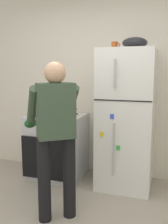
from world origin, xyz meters
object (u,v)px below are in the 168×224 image
object	(u,v)px
stove_range	(57,146)
coffee_mug	(115,46)
mixing_bowl	(135,43)
red_pot	(65,112)
refrigerator	(126,119)
person_cook	(55,128)
pepper_mill	(43,106)

from	to	relation	value
stove_range	coffee_mug	world-z (taller)	coffee_mug
coffee_mug	mixing_bowl	xyz separation A→B (m)	(0.26, -0.05, 0.02)
stove_range	red_pot	bearing A→B (deg)	-13.92
coffee_mug	refrigerator	bearing A→B (deg)	-15.83
refrigerator	mixing_bowl	xyz separation A→B (m)	(0.08, 0.00, 0.96)
red_pot	mixing_bowl	size ratio (longest dim) A/B	1.06
person_cook	refrigerator	bearing A→B (deg)	60.42
refrigerator	stove_range	world-z (taller)	refrigerator
red_pot	coffee_mug	bearing A→B (deg)	8.84
person_cook	coffee_mug	xyz separation A→B (m)	(0.38, 1.03, 0.87)
stove_range	mixing_bowl	xyz separation A→B (m)	(1.06, 0.01, 1.40)
stove_range	pepper_mill	xyz separation A→B (m)	(-0.30, 0.21, 0.53)
stove_range	pepper_mill	size ratio (longest dim) A/B	5.64
pepper_mill	person_cook	bearing A→B (deg)	-58.39
refrigerator	red_pot	world-z (taller)	refrigerator
refrigerator	stove_range	bearing A→B (deg)	-179.41
person_cook	red_pot	size ratio (longest dim) A/B	4.97
stove_range	mixing_bowl	distance (m)	1.76
person_cook	pepper_mill	world-z (taller)	person_cook
refrigerator	coffee_mug	size ratio (longest dim) A/B	15.86
red_pot	mixing_bowl	bearing A→B (deg)	3.18
person_cook	red_pot	distance (m)	0.97
stove_range	person_cook	xyz separation A→B (m)	(0.43, -0.97, 0.51)
refrigerator	stove_range	xyz separation A→B (m)	(-0.98, -0.01, -0.45)
pepper_mill	mixing_bowl	size ratio (longest dim) A/B	0.52
stove_range	red_pot	xyz separation A→B (m)	(0.16, -0.04, 0.51)
red_pot	pepper_mill	bearing A→B (deg)	151.48
stove_range	pepper_mill	bearing A→B (deg)	144.96
refrigerator	person_cook	distance (m)	1.13
red_pot	pepper_mill	xyz separation A→B (m)	(-0.46, 0.25, 0.02)
person_cook	mixing_bowl	bearing A→B (deg)	57.01
pepper_mill	mixing_bowl	distance (m)	1.63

